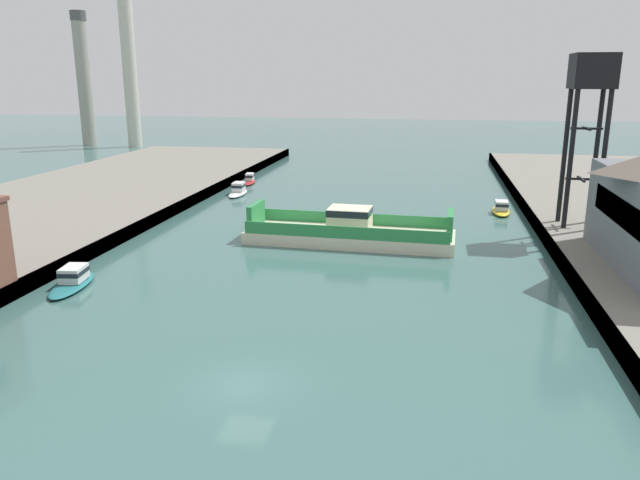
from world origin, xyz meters
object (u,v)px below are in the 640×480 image
object	(u,v)px
moored_boat_mid_right	(249,180)
moored_boat_mid_left	(73,279)
moored_boat_near_left	(238,190)
smokestack_distant_a	(84,75)
chain_ferry	(350,232)
smokestack_distant_b	(129,59)
moored_boat_near_right	(501,208)
crane_tower	(591,89)

from	to	relation	value
moored_boat_mid_right	moored_boat_mid_left	bearing A→B (deg)	-89.52
moored_boat_near_left	smokestack_distant_a	distance (m)	73.48
chain_ferry	smokestack_distant_b	xyz separation A→B (m)	(-56.97, 71.02, 17.41)
moored_boat_near_right	moored_boat_mid_left	distance (m)	45.60
smokestack_distant_b	chain_ferry	bearing A→B (deg)	-51.27
moored_boat_mid_right	crane_tower	world-z (taller)	crane_tower
moored_boat_mid_right	crane_tower	size ratio (longest dim) A/B	0.34
crane_tower	smokestack_distant_b	distance (m)	101.72
chain_ferry	moored_boat_mid_right	bearing A→B (deg)	121.99
chain_ferry	smokestack_distant_a	xyz separation A→B (m)	(-68.34, 71.97, 14.18)
moored_boat_near_left	smokestack_distant_b	distance (m)	66.19
moored_boat_mid_left	smokestack_distant_a	world-z (taller)	smokestack_distant_a
moored_boat_mid_left	moored_boat_near_right	bearing A→B (deg)	43.42
moored_boat_mid_left	crane_tower	bearing A→B (deg)	28.74
moored_boat_mid_right	moored_boat_near_left	bearing A→B (deg)	-82.87
smokestack_distant_b	moored_boat_mid_left	bearing A→B (deg)	-65.87
moored_boat_near_right	moored_boat_mid_left	size ratio (longest dim) A/B	0.92
chain_ferry	moored_boat_mid_right	xyz separation A→B (m)	(-18.50, 29.62, -0.50)
moored_boat_near_right	crane_tower	world-z (taller)	crane_tower
smokestack_distant_a	chain_ferry	bearing A→B (deg)	-46.48
chain_ferry	moored_boat_near_left	bearing A→B (deg)	129.63
chain_ferry	moored_boat_mid_left	distance (m)	24.00
moored_boat_near_left	smokestack_distant_b	xyz separation A→B (m)	(-39.54, 49.99, 17.85)
moored_boat_near_left	crane_tower	bearing A→B (deg)	-21.99
moored_boat_mid_left	moored_boat_mid_right	distance (m)	45.35
moored_boat_mid_right	crane_tower	distance (m)	47.89
moored_boat_near_left	moored_boat_mid_left	distance (m)	36.77
smokestack_distant_a	smokestack_distant_b	size ratio (longest dim) A/B	0.82
moored_boat_mid_left	chain_ferry	bearing A→B (deg)	40.96
chain_ferry	crane_tower	world-z (taller)	crane_tower
moored_boat_mid_left	crane_tower	world-z (taller)	crane_tower
moored_boat_near_right	moored_boat_mid_right	xyz separation A→B (m)	(-33.50, 14.01, -0.01)
moored_boat_mid_left	moored_boat_near_left	bearing A→B (deg)	88.92
moored_boat_mid_left	smokestack_distant_a	distance (m)	102.12
moored_boat_near_left	crane_tower	xyz separation A→B (m)	(38.21, -15.43, 13.12)
moored_boat_near_right	crane_tower	xyz separation A→B (m)	(5.78, -10.00, 13.17)
moored_boat_near_left	smokestack_distant_a	world-z (taller)	smokestack_distant_a
moored_boat_mid_right	smokestack_distant_b	distance (m)	59.29
smokestack_distant_a	moored_boat_near_right	bearing A→B (deg)	-34.07
chain_ferry	crane_tower	bearing A→B (deg)	15.11
moored_boat_near_left	moored_boat_mid_right	size ratio (longest dim) A/B	1.16
chain_ferry	smokestack_distant_a	distance (m)	100.25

